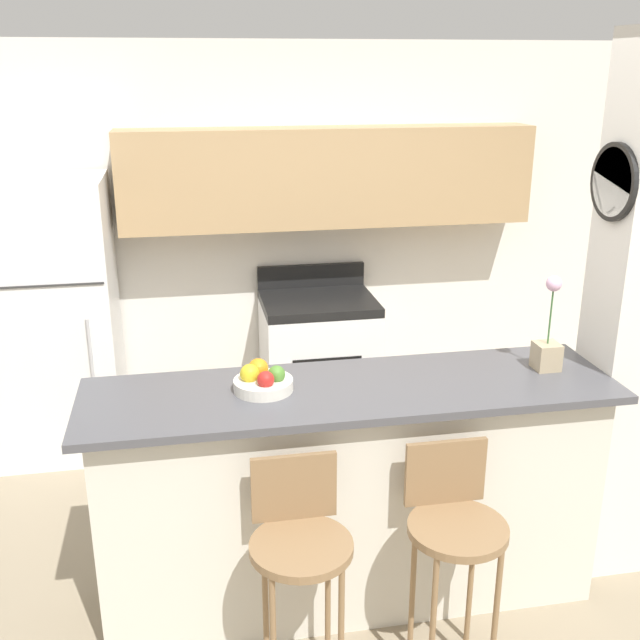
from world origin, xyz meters
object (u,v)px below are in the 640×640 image
at_px(fruit_bowl, 262,380).
at_px(trash_bin, 159,428).
at_px(bar_stool_left, 300,544).
at_px(bar_stool_right, 454,527).
at_px(stove_range, 318,361).
at_px(orchid_vase, 548,343).
at_px(refrigerator, 55,320).

height_order(fruit_bowl, trash_bin, fruit_bowl).
xyz_separation_m(bar_stool_left, trash_bin, (-0.59, 2.01, -0.46)).
bearing_deg(fruit_bowl, bar_stool_left, -82.16).
relative_size(fruit_bowl, trash_bin, 0.67).
bearing_deg(bar_stool_right, bar_stool_left, 180.00).
xyz_separation_m(stove_range, bar_stool_right, (0.12, -2.30, 0.19)).
height_order(stove_range, bar_stool_right, stove_range).
distance_m(orchid_vase, fruit_bowl, 1.30).
xyz_separation_m(refrigerator, bar_stool_left, (1.19, -2.26, -0.23)).
bearing_deg(bar_stool_right, stove_range, 93.04).
height_order(bar_stool_left, bar_stool_right, same).
xyz_separation_m(bar_stool_right, fruit_bowl, (-0.69, 0.52, 0.47)).
height_order(bar_stool_left, orchid_vase, orchid_vase).
bearing_deg(bar_stool_right, refrigerator, 128.77).
xyz_separation_m(bar_stool_right, orchid_vase, (0.61, 0.52, 0.55)).
height_order(refrigerator, orchid_vase, refrigerator).
bearing_deg(bar_stool_right, trash_bin, 121.12).
bearing_deg(refrigerator, trash_bin, -22.00).
bearing_deg(trash_bin, bar_stool_right, -58.88).
relative_size(stove_range, fruit_bowl, 4.20).
relative_size(refrigerator, bar_stool_left, 1.82).
distance_m(refrigerator, fruit_bowl, 2.07).
height_order(orchid_vase, trash_bin, orchid_vase).
relative_size(bar_stool_right, trash_bin, 2.55).
xyz_separation_m(orchid_vase, trash_bin, (-1.82, 1.49, -1.01)).
xyz_separation_m(bar_stool_left, orchid_vase, (1.23, 0.52, 0.55)).
height_order(bar_stool_right, orchid_vase, orchid_vase).
distance_m(refrigerator, orchid_vase, 2.99).
distance_m(refrigerator, bar_stool_left, 2.56).
height_order(refrigerator, bar_stool_left, refrigerator).
bearing_deg(stove_range, bar_stool_left, -102.28).
bearing_deg(orchid_vase, fruit_bowl, 179.87).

